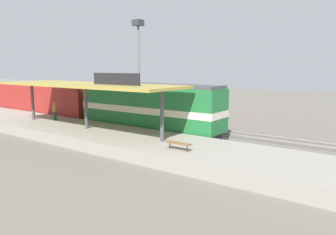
# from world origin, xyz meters

# --- Properties ---
(ground_plane) EXTENTS (120.00, 120.00, 0.00)m
(ground_plane) POSITION_xyz_m (2.00, 0.00, 0.00)
(ground_plane) COLOR #666056
(track_near) EXTENTS (3.20, 110.00, 0.16)m
(track_near) POSITION_xyz_m (0.00, 0.00, 0.03)
(track_near) COLOR #565249
(track_near) RESTS_ON ground
(track_far) EXTENTS (3.20, 110.00, 0.16)m
(track_far) POSITION_xyz_m (4.60, 0.00, 0.03)
(track_far) COLOR #565249
(track_far) RESTS_ON ground
(platform) EXTENTS (6.00, 44.00, 0.90)m
(platform) POSITION_xyz_m (-4.60, 0.00, 0.45)
(platform) COLOR gray
(platform) RESTS_ON ground
(station_canopy) EXTENTS (5.20, 18.00, 4.70)m
(station_canopy) POSITION_xyz_m (-4.60, -0.09, 4.53)
(station_canopy) COLOR #47474C
(station_canopy) RESTS_ON platform
(platform_bench) EXTENTS (0.44, 1.70, 0.50)m
(platform_bench) POSITION_xyz_m (-6.00, -10.32, 1.34)
(platform_bench) COLOR #333338
(platform_bench) RESTS_ON platform
(locomotive) EXTENTS (2.93, 14.43, 4.44)m
(locomotive) POSITION_xyz_m (0.00, -2.99, 2.41)
(locomotive) COLOR #28282D
(locomotive) RESTS_ON track_near
(passenger_carriage_single) EXTENTS (2.90, 20.00, 4.24)m
(passenger_carriage_single) POSITION_xyz_m (0.00, 15.01, 2.31)
(passenger_carriage_single) COLOR #28282D
(passenger_carriage_single) RESTS_ON track_near
(light_mast) EXTENTS (1.10, 1.10, 11.70)m
(light_mast) POSITION_xyz_m (7.80, 4.90, 8.40)
(light_mast) COLOR slate
(light_mast) RESTS_ON ground
(person_waiting) EXTENTS (0.34, 0.34, 1.71)m
(person_waiting) POSITION_xyz_m (-3.57, 5.98, 1.85)
(person_waiting) COLOR #23603D
(person_waiting) RESTS_ON platform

